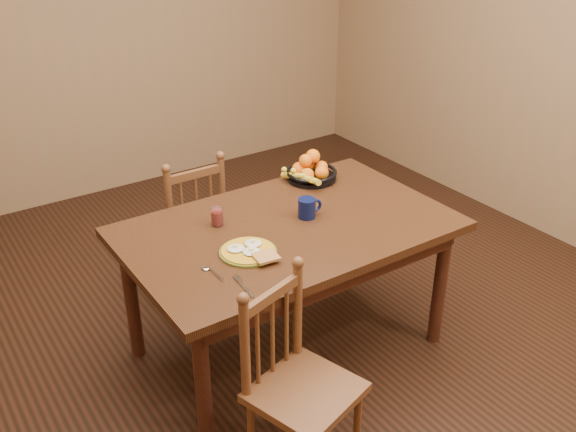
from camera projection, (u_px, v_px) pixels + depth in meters
room at (288, 108)px, 2.88m from camera, size 4.52×5.02×2.72m
dining_table at (288, 240)px, 3.19m from camera, size 1.60×1.00×0.75m
chair_far at (189, 225)px, 3.82m from camera, size 0.40×0.39×0.89m
chair_near at (298, 385)px, 2.61m from camera, size 0.49×0.48×0.88m
breakfast_plate at (249, 251)px, 2.91m from camera, size 0.26×0.29×0.04m
fork at (243, 285)px, 2.68m from camera, size 0.04×0.18×0.00m
spoon at (209, 270)px, 2.78m from camera, size 0.04×0.16×0.01m
coffee_mug at (308, 208)px, 3.21m from camera, size 0.13×0.09×0.10m
juice_glass at (217, 217)px, 3.13m from camera, size 0.06×0.06×0.09m
fruit_bowl at (310, 171)px, 3.61m from camera, size 0.32×0.32×0.17m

